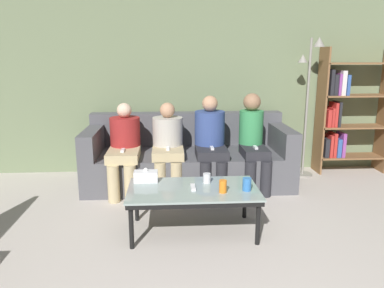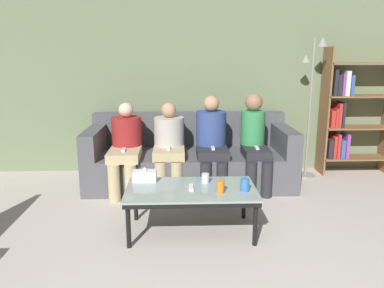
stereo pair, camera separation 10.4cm
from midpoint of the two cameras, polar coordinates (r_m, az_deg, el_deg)
name	(u,v)px [view 2 (the right image)]	position (r m, az deg, el deg)	size (l,w,h in m)	color
wall_back	(188,76)	(5.08, 0.05, 10.36)	(12.00, 0.06, 2.60)	#707F5B
couch	(190,159)	(4.68, 0.31, -2.28)	(2.48, 0.98, 0.84)	#515156
coffee_table	(191,193)	(3.35, 0.75, -7.41)	(1.15, 0.65, 0.41)	#8C9E99
cup_near_left	(245,185)	(3.30, 8.96, -6.16)	(0.08, 0.08, 0.11)	#3372BF
cup_near_right	(221,187)	(3.23, 5.29, -6.49)	(0.07, 0.07, 0.11)	orange
cup_far_center	(205,178)	(3.47, 2.92, -5.23)	(0.07, 0.07, 0.09)	silver
tissue_box	(145,176)	(3.53, -6.39, -4.83)	(0.22, 0.12, 0.13)	white
game_remote	(191,187)	(3.33, 0.76, -6.62)	(0.04, 0.15, 0.02)	white
bookshelf	(348,114)	(5.41, 23.18, 4.26)	(0.91, 0.32, 1.67)	brown
standing_lamp	(312,93)	(5.03, 18.40, 7.36)	(0.31, 0.26, 1.79)	gray
seated_person_left_end	(126,144)	(4.42, -9.40, -0.06)	(0.35, 0.74, 1.02)	tan
seated_person_mid_left	(169,143)	(4.41, -2.85, 0.11)	(0.36, 0.67, 1.02)	tan
seated_person_mid_right	(212,140)	(4.43, 3.69, 0.65)	(0.36, 0.68, 1.10)	#28282D
seated_person_right_end	(254,140)	(4.49, 10.13, 0.63)	(0.31, 0.65, 1.13)	#28282D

